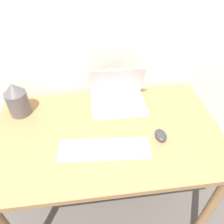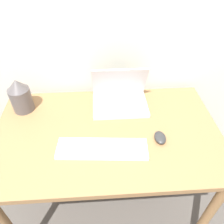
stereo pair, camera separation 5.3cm
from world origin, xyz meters
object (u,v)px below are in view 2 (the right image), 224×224
object	(u,v)px
mouse	(160,137)
vase	(20,96)
laptop	(120,97)
keyboard	(102,149)

from	to	relation	value
mouse	vase	size ratio (longest dim) A/B	0.43
mouse	vase	distance (m)	0.81
laptop	mouse	world-z (taller)	laptop
keyboard	laptop	bearing A→B (deg)	71.49
keyboard	vase	bearing A→B (deg)	143.13
keyboard	vase	size ratio (longest dim) A/B	2.21
laptop	vase	size ratio (longest dim) A/B	1.58
vase	mouse	bearing A→B (deg)	-21.20
keyboard	vase	xyz separation A→B (m)	(-0.45, 0.34, 0.09)
laptop	keyboard	bearing A→B (deg)	-108.51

